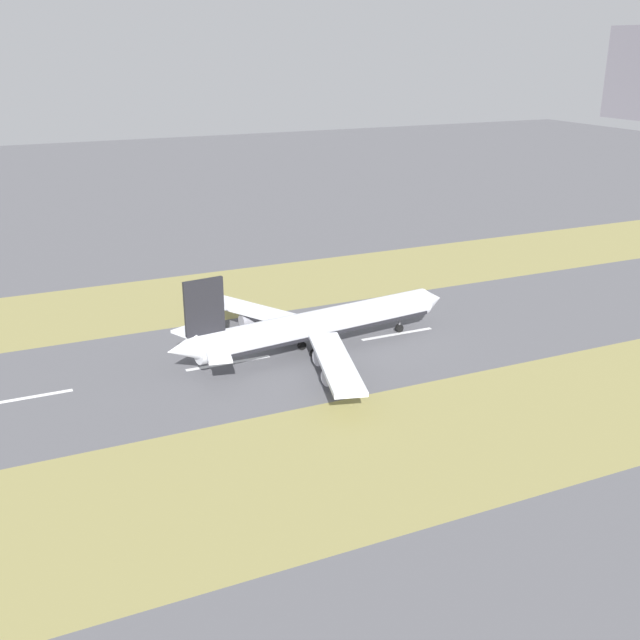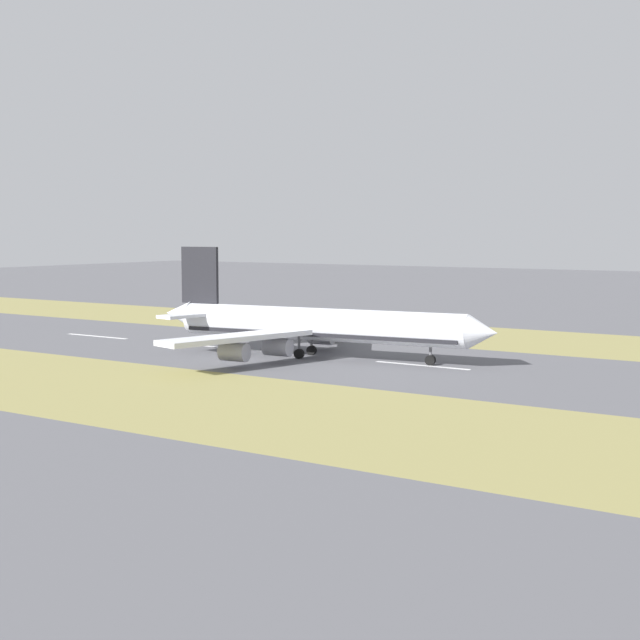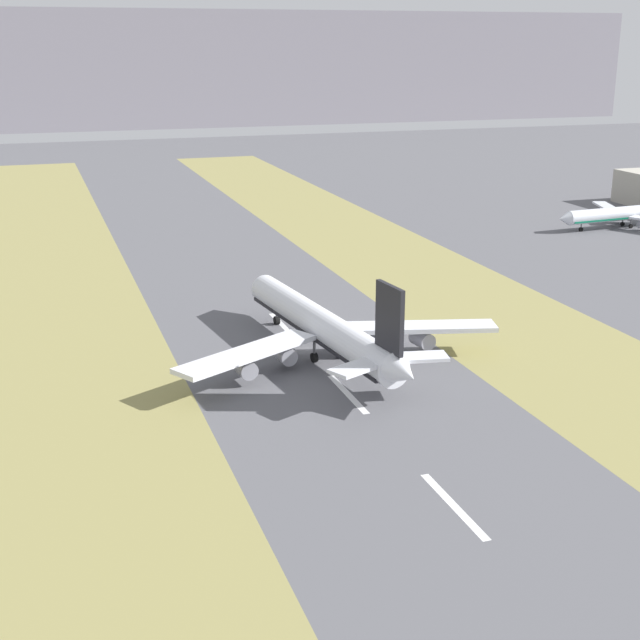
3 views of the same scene
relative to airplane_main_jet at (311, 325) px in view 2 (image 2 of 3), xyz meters
The scene contains 7 objects.
ground_plane 8.29m from the airplane_main_jet, 109.45° to the left, with size 800.00×800.00×0.00m, color #56565B.
grass_median_west 47.58m from the airplane_main_jet, behind, with size 40.00×600.00×0.01m, color olive.
grass_median_east 43.85m from the airplane_main_jet, ahead, with size 40.00×600.00×0.01m, color olive.
centreline_dash_near 58.45m from the airplane_main_jet, 91.87° to the right, with size 1.20×18.00×0.01m, color silver.
centreline_dash_mid 19.18m from the airplane_main_jet, 95.97° to the right, with size 1.20×18.00×0.01m, color silver.
centreline_dash_far 22.78m from the airplane_main_jet, 94.95° to the left, with size 1.20×18.00×0.01m, color silver.
airplane_main_jet is the anchor object (origin of this frame).
Camera 2 is at (138.17, 84.31, 23.14)m, focal length 50.00 mm.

